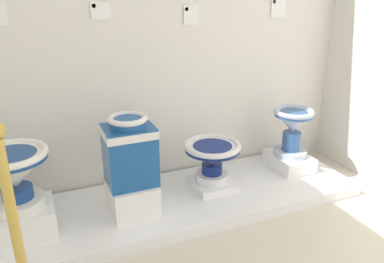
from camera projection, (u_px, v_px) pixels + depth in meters
display_platform at (175, 202)px, 2.77m from camera, size 2.74×0.79×0.08m
plinth_block_pale_glazed at (23, 221)px, 2.32m from camera, size 0.38×0.31×0.18m
antique_toilet_pale_glazed at (14, 172)px, 2.20m from camera, size 0.41×0.41×0.37m
plinth_block_squat_floral at (133, 196)px, 2.57m from camera, size 0.30×0.33×0.21m
antique_toilet_squat_floral at (130, 149)px, 2.45m from camera, size 0.32×0.28×0.46m
plinth_block_broad_patterned at (212, 183)px, 2.91m from camera, size 0.29×0.33×0.05m
antique_toilet_broad_patterned at (212, 155)px, 2.82m from camera, size 0.42×0.42×0.30m
plinth_block_leftmost at (289, 161)px, 3.20m from camera, size 0.29×0.37×0.11m
antique_toilet_leftmost at (293, 125)px, 3.09m from camera, size 0.32×0.32×0.39m
info_placard_second at (100, 11)px, 2.53m from camera, size 0.13×0.01×0.11m
info_placard_third at (191, 15)px, 2.79m from camera, size 0.12×0.01×0.14m
info_placard_fourth at (278, 8)px, 3.05m from camera, size 0.13×0.01×0.16m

